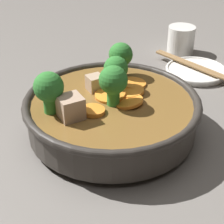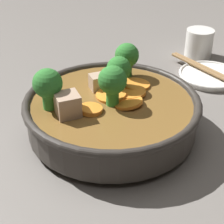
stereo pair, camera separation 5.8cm
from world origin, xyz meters
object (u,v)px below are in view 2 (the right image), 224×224
chopsticks_pair (211,71)px  side_saucer (210,76)px  tea_cup (199,43)px  stirfry_bowl (111,110)px

chopsticks_pair → side_saucer: bearing=0.0°
tea_cup → chopsticks_pair: tea_cup is taller
stirfry_bowl → chopsticks_pair: stirfry_bowl is taller
side_saucer → tea_cup: (-0.11, 0.01, 0.02)m
side_saucer → chopsticks_pair: (0.00, 0.00, 0.01)m
tea_cup → chopsticks_pair: 0.12m
stirfry_bowl → tea_cup: size_ratio=4.36×
side_saucer → chopsticks_pair: size_ratio=0.65×
chopsticks_pair → stirfry_bowl: bearing=-50.9°
stirfry_bowl → side_saucer: 0.28m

